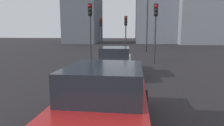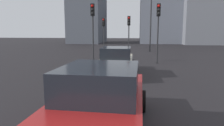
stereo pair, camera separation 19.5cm
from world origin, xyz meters
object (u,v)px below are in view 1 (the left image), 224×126
at_px(traffic_light_far_right, 90,21).
at_px(street_lamp_kerbside, 147,18).
at_px(car_beige_lead, 115,61).
at_px(traffic_light_far_left, 156,21).
at_px(car_red_second, 105,101).
at_px(traffic_light_near_left, 126,27).
at_px(traffic_light_near_right, 100,28).

xyz_separation_m(traffic_light_far_right, street_lamp_kerbside, (9.65, -4.91, 0.88)).
height_order(traffic_light_far_right, street_lamp_kerbside, street_lamp_kerbside).
relative_size(car_beige_lead, traffic_light_far_left, 1.05).
bearing_deg(traffic_light_far_right, car_beige_lead, 27.29).
xyz_separation_m(car_red_second, street_lamp_kerbside, (20.46, -2.32, 3.30)).
relative_size(traffic_light_near_left, traffic_light_near_right, 0.99).
relative_size(car_red_second, traffic_light_far_left, 1.01).
bearing_deg(car_red_second, traffic_light_near_left, 1.39).
bearing_deg(traffic_light_far_right, traffic_light_far_left, 90.70).
bearing_deg(traffic_light_near_right, street_lamp_kerbside, 115.41).
distance_m(traffic_light_far_left, street_lamp_kerbside, 9.51).
relative_size(traffic_light_far_right, street_lamp_kerbside, 0.65).
height_order(traffic_light_near_right, street_lamp_kerbside, street_lamp_kerbside).
distance_m(car_beige_lead, traffic_light_near_left, 9.08).
height_order(traffic_light_near_left, traffic_light_far_left, traffic_light_far_left).
distance_m(car_beige_lead, traffic_light_far_right, 5.27).
relative_size(traffic_light_near_left, street_lamp_kerbside, 0.57).
xyz_separation_m(car_beige_lead, traffic_light_near_right, (12.00, 2.74, 2.10)).
distance_m(car_beige_lead, car_red_second, 6.73).
relative_size(car_red_second, traffic_light_far_right, 0.99).
xyz_separation_m(traffic_light_near_left, traffic_light_far_left, (-4.57, -2.36, 0.35)).
relative_size(car_beige_lead, car_red_second, 1.04).
bearing_deg(traffic_light_far_left, traffic_light_near_right, -140.77).
height_order(car_beige_lead, street_lamp_kerbside, street_lamp_kerbside).
bearing_deg(traffic_light_near_left, street_lamp_kerbside, 157.73).
bearing_deg(traffic_light_far_left, traffic_light_far_right, -83.35).
height_order(car_red_second, traffic_light_near_right, traffic_light_near_right).
height_order(car_beige_lead, traffic_light_far_right, traffic_light_far_right).
distance_m(car_beige_lead, street_lamp_kerbside, 14.39).
bearing_deg(traffic_light_far_left, car_red_second, -7.34).
bearing_deg(car_red_second, car_beige_lead, 4.10).
distance_m(traffic_light_near_left, street_lamp_kerbside, 5.59).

